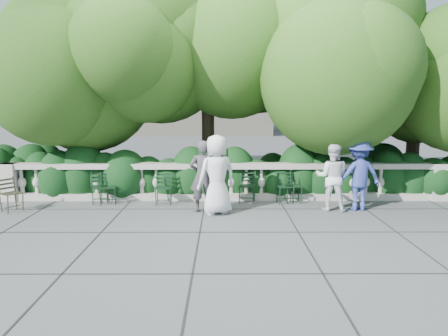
{
  "coord_description": "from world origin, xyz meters",
  "views": [
    {
      "loc": [
        -0.03,
        -8.76,
        2.58
      ],
      "look_at": [
        0.0,
        1.0,
        1.0
      ],
      "focal_mm": 32.0,
      "sensor_mm": 36.0,
      "label": 1
    }
  ],
  "objects_px": {
    "chair_c": "(108,205)",
    "person_woman_grey": "(203,176)",
    "person_businessman": "(217,175)",
    "person_casual_man": "(332,177)",
    "person_older_blue": "(359,175)",
    "chair_weathered": "(16,212)",
    "chair_d": "(246,204)",
    "chair_f": "(286,205)",
    "chair_b": "(101,205)",
    "chair_e": "(294,204)",
    "chair_a": "(163,206)"
  },
  "relations": [
    {
      "from": "chair_c",
      "to": "person_older_blue",
      "type": "relative_size",
      "value": 0.48
    },
    {
      "from": "chair_a",
      "to": "chair_d",
      "type": "bearing_deg",
      "value": 3.96
    },
    {
      "from": "chair_a",
      "to": "chair_c",
      "type": "bearing_deg",
      "value": 175.05
    },
    {
      "from": "chair_c",
      "to": "person_businessman",
      "type": "distance_m",
      "value": 3.06
    },
    {
      "from": "chair_c",
      "to": "chair_d",
      "type": "xyz_separation_m",
      "value": [
        3.56,
        0.16,
        0.0
      ]
    },
    {
      "from": "person_casual_man",
      "to": "chair_b",
      "type": "bearing_deg",
      "value": 12.14
    },
    {
      "from": "chair_e",
      "to": "chair_a",
      "type": "bearing_deg",
      "value": -178.49
    },
    {
      "from": "person_businessman",
      "to": "person_woman_grey",
      "type": "bearing_deg",
      "value": -55.37
    },
    {
      "from": "chair_weathered",
      "to": "chair_d",
      "type": "bearing_deg",
      "value": -46.23
    },
    {
      "from": "chair_c",
      "to": "person_woman_grey",
      "type": "distance_m",
      "value": 2.66
    },
    {
      "from": "person_woman_grey",
      "to": "person_casual_man",
      "type": "relative_size",
      "value": 1.04
    },
    {
      "from": "chair_e",
      "to": "person_older_blue",
      "type": "bearing_deg",
      "value": -23.98
    },
    {
      "from": "chair_weathered",
      "to": "person_casual_man",
      "type": "xyz_separation_m",
      "value": [
        7.63,
        0.2,
        0.83
      ]
    },
    {
      "from": "chair_e",
      "to": "person_casual_man",
      "type": "distance_m",
      "value": 1.29
    },
    {
      "from": "chair_f",
      "to": "chair_weathered",
      "type": "distance_m",
      "value": 6.66
    },
    {
      "from": "chair_b",
      "to": "chair_f",
      "type": "distance_m",
      "value": 4.8
    },
    {
      "from": "chair_d",
      "to": "chair_weathered",
      "type": "bearing_deg",
      "value": -161.78
    },
    {
      "from": "chair_a",
      "to": "chair_e",
      "type": "distance_m",
      "value": 3.38
    },
    {
      "from": "chair_f",
      "to": "chair_e",
      "type": "bearing_deg",
      "value": 13.34
    },
    {
      "from": "chair_d",
      "to": "chair_weathered",
      "type": "relative_size",
      "value": 1.0
    },
    {
      "from": "person_casual_man",
      "to": "chair_d",
      "type": "bearing_deg",
      "value": 0.59
    },
    {
      "from": "chair_b",
      "to": "chair_d",
      "type": "relative_size",
      "value": 1.0
    },
    {
      "from": "person_woman_grey",
      "to": "chair_b",
      "type": "bearing_deg",
      "value": -22.47
    },
    {
      "from": "chair_b",
      "to": "chair_f",
      "type": "relative_size",
      "value": 1.0
    },
    {
      "from": "chair_b",
      "to": "person_woman_grey",
      "type": "xyz_separation_m",
      "value": [
        2.68,
        -0.66,
        0.86
      ]
    },
    {
      "from": "chair_c",
      "to": "chair_weathered",
      "type": "xyz_separation_m",
      "value": [
        -2.04,
        -0.65,
        0.0
      ]
    },
    {
      "from": "chair_f",
      "to": "chair_weathered",
      "type": "xyz_separation_m",
      "value": [
        -6.62,
        -0.72,
        0.0
      ]
    },
    {
      "from": "chair_c",
      "to": "chair_a",
      "type": "bearing_deg",
      "value": -13.69
    },
    {
      "from": "chair_c",
      "to": "person_casual_man",
      "type": "distance_m",
      "value": 5.67
    },
    {
      "from": "person_woman_grey",
      "to": "person_older_blue",
      "type": "distance_m",
      "value": 3.79
    },
    {
      "from": "chair_a",
      "to": "person_casual_man",
      "type": "height_order",
      "value": "person_casual_man"
    },
    {
      "from": "chair_b",
      "to": "person_casual_man",
      "type": "relative_size",
      "value": 0.51
    },
    {
      "from": "chair_a",
      "to": "person_older_blue",
      "type": "distance_m",
      "value": 4.91
    },
    {
      "from": "chair_d",
      "to": "chair_weathered",
      "type": "distance_m",
      "value": 5.65
    },
    {
      "from": "person_businessman",
      "to": "chair_f",
      "type": "bearing_deg",
      "value": -178.98
    },
    {
      "from": "chair_a",
      "to": "chair_e",
      "type": "height_order",
      "value": "same"
    },
    {
      "from": "chair_weathered",
      "to": "person_businessman",
      "type": "relative_size",
      "value": 0.45
    },
    {
      "from": "chair_e",
      "to": "person_casual_man",
      "type": "relative_size",
      "value": 0.51
    },
    {
      "from": "person_businessman",
      "to": "person_older_blue",
      "type": "xyz_separation_m",
      "value": [
        3.44,
        0.34,
        -0.06
      ]
    },
    {
      "from": "chair_c",
      "to": "chair_f",
      "type": "bearing_deg",
      "value": -10.05
    },
    {
      "from": "chair_d",
      "to": "chair_f",
      "type": "xyz_separation_m",
      "value": [
        1.02,
        -0.09,
        0.0
      ]
    },
    {
      "from": "chair_c",
      "to": "chair_e",
      "type": "height_order",
      "value": "same"
    },
    {
      "from": "person_casual_man",
      "to": "person_older_blue",
      "type": "distance_m",
      "value": 0.65
    },
    {
      "from": "chair_b",
      "to": "chair_e",
      "type": "bearing_deg",
      "value": -18.03
    },
    {
      "from": "chair_d",
      "to": "person_older_blue",
      "type": "relative_size",
      "value": 0.48
    },
    {
      "from": "chair_b",
      "to": "chair_d",
      "type": "bearing_deg",
      "value": -17.53
    },
    {
      "from": "chair_f",
      "to": "person_older_blue",
      "type": "distance_m",
      "value": 1.94
    },
    {
      "from": "person_casual_man",
      "to": "chair_c",
      "type": "bearing_deg",
      "value": 12.83
    },
    {
      "from": "chair_f",
      "to": "person_woman_grey",
      "type": "distance_m",
      "value": 2.38
    },
    {
      "from": "chair_weathered",
      "to": "person_businessman",
      "type": "xyz_separation_m",
      "value": [
        4.84,
        -0.12,
        0.94
      ]
    }
  ]
}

